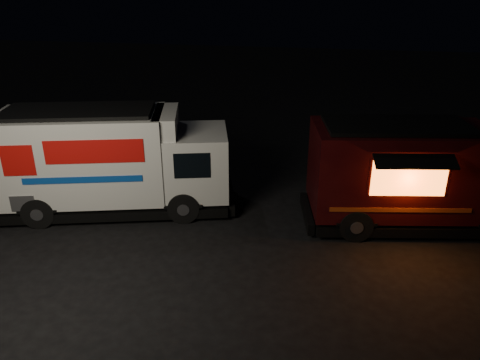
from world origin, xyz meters
name	(u,v)px	position (x,y,z in m)	size (l,w,h in m)	color
ground	(169,246)	(0.00, 0.00, 0.00)	(80.00, 80.00, 0.00)	black
white_truck	(116,160)	(-2.18, 1.83, 1.55)	(6.82, 2.33, 3.09)	silver
red_truck	(421,175)	(6.42, 2.66, 1.46)	(6.29, 2.32, 2.93)	#330909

